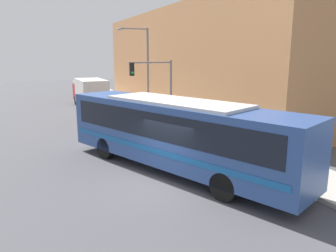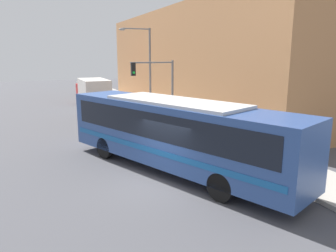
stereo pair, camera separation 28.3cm
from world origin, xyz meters
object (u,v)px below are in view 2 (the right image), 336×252
fire_hydrant (231,144)px  traffic_light_pole (157,80)px  delivery_truck (93,92)px  parking_meter (182,116)px  street_lamp (146,63)px  city_bus (174,130)px  pedestrian_near_corner (224,122)px

fire_hydrant → traffic_light_pole: bearing=97.6°
delivery_truck → fire_hydrant: bearing=-78.9°
parking_meter → street_lamp: (-0.12, 6.89, 3.47)m
delivery_truck → street_lamp: size_ratio=0.96×
city_bus → street_lamp: 14.97m
delivery_truck → traffic_light_pole: (2.65, -10.94, 1.82)m
city_bus → pedestrian_near_corner: 6.52m
delivery_truck → traffic_light_pole: traffic_light_pole is taller
street_lamp → pedestrian_near_corner: 10.95m
delivery_truck → pedestrian_near_corner: bearing=-73.1°
delivery_truck → parking_meter: bearing=-73.9°
fire_hydrant → parking_meter: bearing=90.0°
city_bus → fire_hydrant: bearing=-3.4°
delivery_truck → traffic_light_pole: bearing=-76.4°
fire_hydrant → street_lamp: (-0.12, 12.94, 3.97)m
fire_hydrant → street_lamp: size_ratio=0.10×
fire_hydrant → pedestrian_near_corner: bearing=64.7°
street_lamp → pedestrian_near_corner: bearing=-82.5°
street_lamp → fire_hydrant: bearing=-89.5°
fire_hydrant → pedestrian_near_corner: pedestrian_near_corner is taller
fire_hydrant → parking_meter: size_ratio=0.57×
city_bus → parking_meter: city_bus is taller
city_bus → delivery_truck: bearing=67.5°
fire_hydrant → street_lamp: bearing=90.5°
delivery_truck → street_lamp: 7.54m
street_lamp → city_bus: bearing=-104.9°
delivery_truck → pedestrian_near_corner: size_ratio=3.80×
fire_hydrant → traffic_light_pole: traffic_light_pole is taller
fire_hydrant → pedestrian_near_corner: 2.95m
traffic_light_pole → street_lamp: 5.20m
city_bus → parking_meter: 8.38m
delivery_truck → fire_hydrant: size_ratio=9.87×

